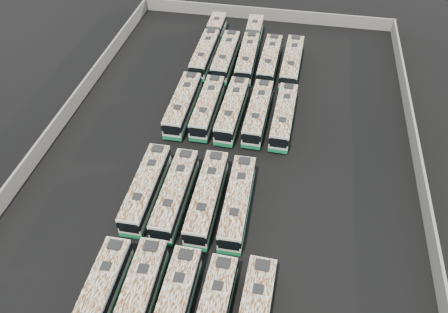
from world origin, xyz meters
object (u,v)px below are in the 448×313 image
Objects in this scene: bus_midback_right at (258,112)px; bus_midfront_center at (207,197)px; bus_front_left at (136,304)px; bus_front_far_left at (98,299)px; bus_midback_center at (232,110)px; bus_midback_far_right at (284,116)px; bus_midback_left at (207,107)px; bus_back_right at (270,60)px; bus_midback_far_left at (183,104)px; bus_midfront_right at (238,202)px; bus_back_far_left at (209,44)px; bus_midfront_left at (175,194)px; bus_back_left at (226,56)px; bus_back_center at (250,48)px; bus_midfront_far_left at (146,188)px; bus_back_far_right at (292,62)px; bus_front_center at (172,313)px.

bus_midfront_center is at bearing -101.02° from bus_midback_right.
bus_midfront_center is (3.36, 13.00, -0.02)m from bus_front_left.
bus_front_far_left is 30.43m from bus_midback_right.
bus_midback_center is 1.03× the size of bus_midback_far_right.
bus_midback_left is 0.98× the size of bus_midback_right.
bus_midfront_center is 16.79m from bus_midback_far_right.
bus_back_right is (6.75, 41.51, -0.05)m from bus_front_left.
bus_midback_far_right is at bearing 65.97° from bus_midfront_center.
bus_back_right is at bearing 52.15° from bus_midback_far_left.
bus_front_left is at bearing 2.59° from bus_front_far_left.
bus_back_far_left is at bearing 106.55° from bus_midfront_right.
bus_midback_far_left is (-3.24, 15.45, 0.03)m from bus_midfront_left.
bus_midback_left is at bearing -89.96° from bus_back_left.
bus_back_far_left is (-3.22, 31.66, -0.02)m from bus_midfront_left.
bus_back_right is (0.03, 13.00, 0.01)m from bus_midback_right.
bus_back_center reaches higher than bus_midback_far_right.
bus_midfront_center reaches higher than bus_midfront_left.
bus_midback_left is at bearing 88.70° from bus_front_left.
bus_midfront_far_left is 1.00× the size of bus_back_right.
bus_back_left is (-10.09, 12.98, 0.04)m from bus_midback_far_right.
bus_midback_far_left is at bearing 122.08° from bus_midfront_right.
bus_midback_center is 3.40m from bus_midback_right.
bus_midfront_far_left is 28.49m from bus_back_left.
bus_midback_left is (0.09, 15.58, -0.02)m from bus_midfront_left.
bus_midback_right is at bearing 56.06° from bus_midfront_far_left.
bus_midfront_center is 16.71m from bus_midback_far_left.
bus_midfront_right is 1.00× the size of bus_back_right.
bus_midfront_far_left reaches higher than bus_back_far_left.
bus_back_center is at bearing 44.98° from bus_back_left.
bus_back_left is (3.33, -3.16, 0.05)m from bus_back_far_left.
bus_midfront_center is at bearing 62.20° from bus_front_far_left.
bus_front_left reaches higher than bus_back_left.
bus_back_far_left is (-10.05, 16.02, -0.02)m from bus_midback_right.
bus_midfront_far_left is at bearing -114.10° from bus_back_far_right.
bus_midback_far_right is 17.60m from bus_back_center.
bus_midback_far_right is 0.65× the size of bus_back_far_left.
bus_back_left is (3.41, 41.55, 0.04)m from bus_front_far_left.
bus_midback_left is at bearing -179.98° from bus_midback_center.
bus_back_left is 0.98× the size of bus_back_far_right.
bus_midback_left is at bearing -102.80° from bus_back_center.
bus_back_right is at bearing 105.69° from bus_midback_far_right.
bus_midback_left is 3.34m from bus_midback_center.
bus_midback_right is at bearing 0.66° from bus_midback_far_left.
bus_front_center is 13.59m from bus_midfront_right.
bus_front_left is at bearing -95.51° from bus_back_center.
bus_midfront_far_left is 0.64× the size of bus_back_center.
bus_front_center is at bearing -97.96° from bus_back_far_right.
bus_front_center is 1.02× the size of bus_back_right.
bus_midfront_center reaches higher than bus_midback_far_left.
bus_midfront_far_left is at bearing 103.34° from bus_front_left.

